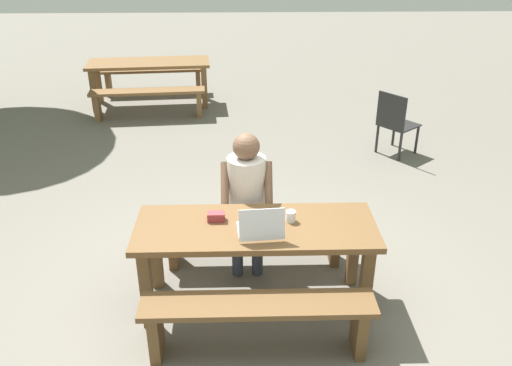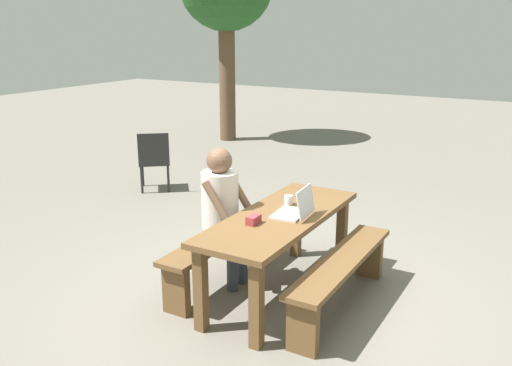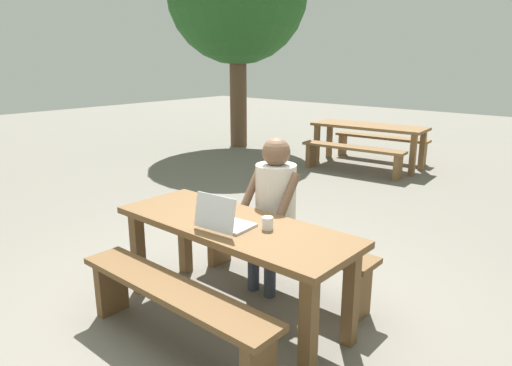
% 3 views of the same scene
% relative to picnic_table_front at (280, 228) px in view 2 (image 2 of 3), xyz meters
% --- Properties ---
extents(ground_plane, '(30.00, 30.00, 0.00)m').
position_rel_picnic_table_front_xyz_m(ground_plane, '(0.00, 0.00, -0.64)').
color(ground_plane, slate).
extents(picnic_table_front, '(1.92, 0.71, 0.76)m').
position_rel_picnic_table_front_xyz_m(picnic_table_front, '(0.00, 0.00, 0.00)').
color(picnic_table_front, brown).
rests_on(picnic_table_front, ground).
extents(bench_near, '(1.70, 0.30, 0.48)m').
position_rel_picnic_table_front_xyz_m(bench_near, '(0.00, -0.59, -0.29)').
color(bench_near, brown).
rests_on(bench_near, ground).
extents(bench_far, '(1.70, 0.30, 0.48)m').
position_rel_picnic_table_front_xyz_m(bench_far, '(0.00, 0.59, -0.29)').
color(bench_far, brown).
rests_on(bench_far, ground).
extents(laptop, '(0.37, 0.33, 0.26)m').
position_rel_picnic_table_front_xyz_m(laptop, '(0.03, -0.13, 0.18)').
color(laptop, silver).
rests_on(laptop, picnic_table_front).
extents(small_pouch, '(0.14, 0.08, 0.07)m').
position_rel_picnic_table_front_xyz_m(small_pouch, '(-0.32, 0.09, 0.16)').
color(small_pouch, '#993338').
rests_on(small_pouch, picnic_table_front).
extents(coffee_mug, '(0.08, 0.08, 0.09)m').
position_rel_picnic_table_front_xyz_m(coffee_mug, '(0.28, 0.06, 0.17)').
color(coffee_mug, white).
rests_on(coffee_mug, picnic_table_front).
extents(person_seated, '(0.45, 0.43, 1.31)m').
position_rel_picnic_table_front_xyz_m(person_seated, '(-0.07, 0.56, 0.14)').
color(person_seated, '#333847').
rests_on(person_seated, ground).
extents(plastic_chair, '(0.62, 0.62, 0.88)m').
position_rel_picnic_table_front_xyz_m(plastic_chair, '(1.96, 3.08, -0.18)').
color(plastic_chair, '#262626').
rests_on(plastic_chair, ground).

